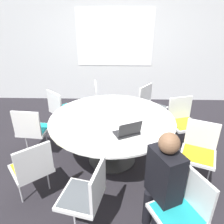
% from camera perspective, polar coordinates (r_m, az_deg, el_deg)
% --- Properties ---
extents(ground_plane, '(16.00, 16.00, 0.00)m').
position_cam_1_polar(ground_plane, '(3.62, 0.00, -12.02)').
color(ground_plane, black).
extents(wall_back, '(8.00, 0.07, 2.70)m').
position_cam_1_polar(wall_back, '(5.44, 0.75, 16.81)').
color(wall_back, silver).
rests_on(wall_back, ground_plane).
extents(conference_table, '(1.85, 1.85, 0.74)m').
position_cam_1_polar(conference_table, '(3.29, 0.00, -3.75)').
color(conference_table, '#333333').
rests_on(conference_table, ground_plane).
extents(chair_0, '(0.57, 0.58, 0.87)m').
position_cam_1_polar(chair_0, '(2.35, 18.12, -22.57)').
color(chair_0, silver).
rests_on(chair_0, ground_plane).
extents(chair_1, '(0.57, 0.56, 0.87)m').
position_cam_1_polar(chair_1, '(3.17, 21.80, -8.87)').
color(chair_1, silver).
rests_on(chair_1, ground_plane).
extents(chair_2, '(0.54, 0.53, 0.87)m').
position_cam_1_polar(chair_2, '(3.85, 17.97, -1.75)').
color(chair_2, silver).
rests_on(chair_2, ground_plane).
extents(chair_3, '(0.60, 0.61, 0.87)m').
position_cam_1_polar(chair_3, '(4.28, 10.02, 2.08)').
color(chair_3, silver).
rests_on(chair_3, ground_plane).
extents(chair_4, '(0.47, 0.49, 0.87)m').
position_cam_1_polar(chair_4, '(4.43, -2.54, 3.33)').
color(chair_4, silver).
rests_on(chair_4, ground_plane).
extents(chair_5, '(0.61, 0.61, 0.87)m').
position_cam_1_polar(chair_5, '(4.16, -13.08, 1.03)').
color(chair_5, silver).
rests_on(chair_5, ground_plane).
extents(chair_6, '(0.48, 0.46, 0.87)m').
position_cam_1_polar(chair_6, '(3.62, -20.18, -3.98)').
color(chair_6, silver).
rests_on(chair_6, ground_plane).
extents(chair_7, '(0.61, 0.60, 0.87)m').
position_cam_1_polar(chair_7, '(2.83, -20.11, -13.24)').
color(chair_7, silver).
rests_on(chair_7, ground_plane).
extents(chair_8, '(0.51, 0.53, 0.87)m').
position_cam_1_polar(chair_8, '(2.38, -6.66, -20.32)').
color(chair_8, silver).
rests_on(chair_8, ground_plane).
extents(person_0, '(0.35, 0.42, 1.22)m').
position_cam_1_polar(person_0, '(2.30, 13.22, -16.36)').
color(person_0, black).
rests_on(person_0, ground_plane).
extents(laptop, '(0.38, 0.34, 0.21)m').
position_cam_1_polar(laptop, '(2.79, 4.19, -5.08)').
color(laptop, '#232326').
rests_on(laptop, conference_table).
extents(coffee_cup, '(0.08, 0.08, 0.08)m').
position_cam_1_polar(coffee_cup, '(3.41, -5.94, 0.68)').
color(coffee_cup, white).
rests_on(coffee_cup, conference_table).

